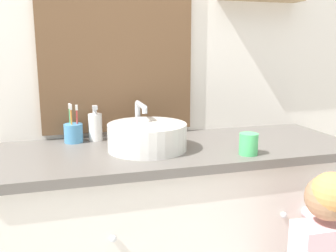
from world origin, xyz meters
The scene contains 6 objects.
wall_back centered at (0.02, 0.62, 1.28)m, with size 3.20×0.18×2.50m.
vanity_counter centered at (0.00, 0.32, 0.41)m, with size 1.47×0.55×0.83m.
sink_basin centered at (-0.15, 0.32, 0.88)m, with size 0.32×0.37×0.18m.
toothbrush_holder centered at (-0.43, 0.52, 0.87)m, with size 0.08×0.08×0.17m.
soap_dispenser centered at (-0.33, 0.52, 0.89)m, with size 0.06×0.06×0.16m.
drinking_cup centered at (0.21, 0.13, 0.87)m, with size 0.07×0.07×0.08m, color #4CC670.
Camera 1 is at (-0.48, -1.11, 1.23)m, focal length 40.00 mm.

